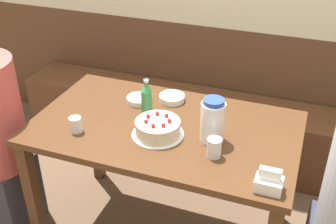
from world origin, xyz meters
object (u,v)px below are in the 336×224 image
water_pitcher (213,121)px  bowl_soup_white (139,99)px  soju_bottle (147,97)px  bench_seat (206,128)px  glass_water_tall (214,148)px  birthday_cake (158,128)px  napkin_holder (269,182)px  bowl_rice_small (172,98)px  glass_tumbler_short (76,125)px

water_pitcher → bowl_soup_white: size_ratio=1.61×
soju_bottle → bench_seat: bearing=80.0°
bench_seat → glass_water_tall: 1.18m
birthday_cake → bowl_soup_white: 0.35m
water_pitcher → napkin_holder: (0.31, -0.27, -0.07)m
water_pitcher → bowl_rice_small: (-0.31, 0.29, -0.09)m
birthday_cake → glass_water_tall: (0.30, -0.07, 0.01)m
bowl_rice_small → soju_bottle: bearing=-115.6°
birthday_cake → napkin_holder: bearing=-21.0°
water_pitcher → napkin_holder: size_ratio=1.99×
birthday_cake → glass_tumbler_short: size_ratio=3.27×
water_pitcher → soju_bottle: size_ratio=1.14×
bowl_rice_small → glass_tumbler_short: 0.56m
glass_water_tall → soju_bottle: bearing=149.8°
bowl_soup_white → glass_tumbler_short: (-0.17, -0.38, 0.02)m
glass_water_tall → water_pitcher: bearing=109.5°
bowl_soup_white → glass_tumbler_short: glass_tumbler_short is taller
bench_seat → bowl_soup_white: 0.87m
napkin_holder → bowl_rice_small: napkin_holder is taller
soju_bottle → napkin_holder: size_ratio=1.74×
bowl_rice_small → birthday_cake: bearing=-81.3°
birthday_cake → bowl_soup_white: size_ratio=1.87×
bowl_rice_small → glass_water_tall: 0.54m
soju_bottle → bowl_rice_small: soju_bottle is taller
water_pitcher → glass_water_tall: water_pitcher is taller
water_pitcher → bench_seat: bearing=106.2°
birthday_cake → glass_tumbler_short: bearing=-164.1°
water_pitcher → bowl_rice_small: bearing=136.3°
birthday_cake → glass_water_tall: bearing=-13.4°
soju_bottle → bowl_soup_white: bearing=133.4°
bench_seat → water_pitcher: bearing=-73.8°
soju_bottle → bowl_soup_white: (-0.09, 0.09, -0.08)m
napkin_holder → glass_tumbler_short: bearing=173.6°
bench_seat → water_pitcher: (0.25, -0.87, 0.63)m
bench_seat → napkin_holder: bearing=-63.7°
soju_bottle → napkin_holder: bearing=-29.6°
birthday_cake → bowl_rice_small: birthday_cake is taller
birthday_cake → napkin_holder: (0.56, -0.22, -0.00)m
water_pitcher → soju_bottle: 0.41m
glass_tumbler_short → bench_seat: bearing=69.5°
bowl_rice_small → glass_water_tall: bearing=-49.8°
bench_seat → napkin_holder: size_ratio=25.00×
bowl_soup_white → glass_tumbler_short: 0.41m
glass_tumbler_short → napkin_holder: bearing=-6.4°
napkin_holder → glass_tumbler_short: napkin_holder is taller
bowl_rice_small → glass_tumbler_short: glass_tumbler_short is taller
soju_bottle → glass_tumbler_short: soju_bottle is taller
birthday_cake → soju_bottle: 0.23m
birthday_cake → napkin_holder: size_ratio=2.30×
water_pitcher → bowl_rice_small: size_ratio=1.55×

